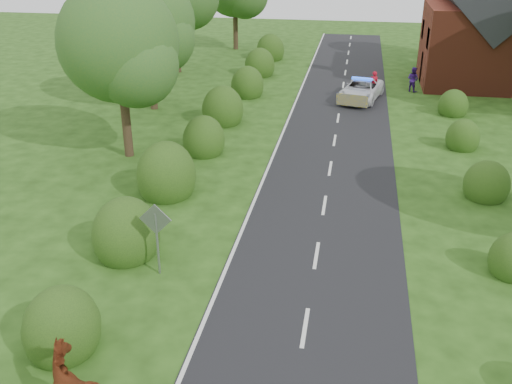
% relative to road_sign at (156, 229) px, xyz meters
% --- Properties ---
extents(ground, '(120.00, 120.00, 0.00)m').
position_rel_road_sign_xyz_m(ground, '(5.00, -2.00, -1.65)').
color(ground, '#214011').
extents(road, '(6.00, 70.00, 0.02)m').
position_rel_road_sign_xyz_m(road, '(5.00, 13.00, -1.64)').
color(road, black).
rests_on(road, ground).
extents(road_markings, '(4.96, 70.00, 0.01)m').
position_rel_road_sign_xyz_m(road_markings, '(3.40, 10.93, -1.63)').
color(road_markings, white).
rests_on(road_markings, road).
extents(hedgerow_left, '(2.75, 50.41, 3.00)m').
position_rel_road_sign_xyz_m(hedgerow_left, '(-1.51, 9.69, -0.91)').
color(hedgerow_left, '#264517').
rests_on(hedgerow_left, ground).
extents(hedgerow_right, '(2.10, 45.78, 2.10)m').
position_rel_road_sign_xyz_m(hedgerow_right, '(11.60, 9.21, -1.10)').
color(hedgerow_right, '#264517').
rests_on(hedgerow_right, ground).
extents(tree_left_a, '(5.74, 5.60, 8.38)m').
position_rel_road_sign_xyz_m(tree_left_a, '(-4.75, 9.86, 3.69)').
color(tree_left_a, '#332316').
rests_on(tree_left_a, ground).
extents(tree_left_b, '(5.74, 5.60, 8.07)m').
position_rel_road_sign_xyz_m(tree_left_b, '(-6.25, 17.86, 3.39)').
color(tree_left_b, '#332316').
rests_on(tree_left_b, ground).
extents(road_sign, '(1.06, 0.08, 2.53)m').
position_rel_road_sign_xyz_m(road_sign, '(0.00, 0.00, 0.00)').
color(road_sign, gray).
rests_on(road_sign, ground).
extents(house, '(8.00, 7.40, 9.17)m').
position_rel_road_sign_xyz_m(house, '(14.49, 28.00, 2.13)').
color(house, maroon).
rests_on(house, ground).
extents(police_van, '(3.22, 5.21, 1.49)m').
position_rel_road_sign_xyz_m(police_van, '(6.26, 22.31, -0.98)').
color(police_van, silver).
rests_on(police_van, ground).
extents(pedestrian_red, '(0.69, 0.52, 1.72)m').
position_rel_road_sign_xyz_m(pedestrian_red, '(7.06, 23.33, -0.79)').
color(pedestrian_red, '#B11021').
rests_on(pedestrian_red, ground).
extents(pedestrian_purple, '(1.05, 1.01, 1.70)m').
position_rel_road_sign_xyz_m(pedestrian_purple, '(9.75, 25.14, -0.80)').
color(pedestrian_purple, '#3D1879').
rests_on(pedestrian_purple, ground).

